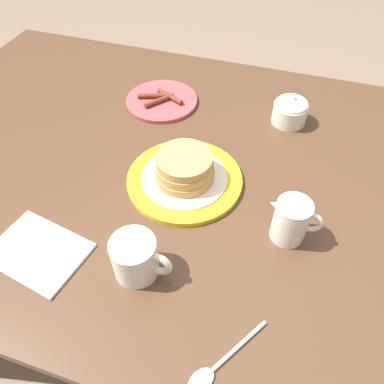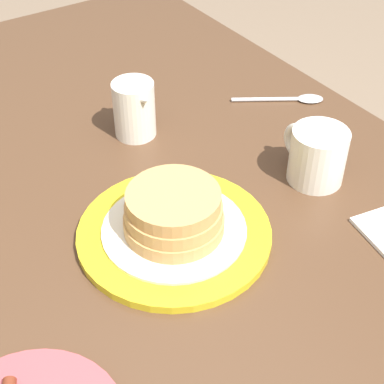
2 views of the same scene
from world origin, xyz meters
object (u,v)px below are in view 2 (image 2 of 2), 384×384
creamer_pitcher (134,108)px  spoon (295,99)px  pancake_plate (175,224)px  coffee_mug (316,154)px

creamer_pitcher → spoon: 0.30m
pancake_plate → creamer_pitcher: 0.25m
pancake_plate → coffee_mug: (-0.01, -0.24, 0.02)m
coffee_mug → pancake_plate: bearing=88.5°
coffee_mug → spoon: 0.22m
pancake_plate → spoon: 0.40m
pancake_plate → coffee_mug: 0.24m
pancake_plate → coffee_mug: bearing=-91.5°
pancake_plate → creamer_pitcher: size_ratio=2.37×
creamer_pitcher → spoon: (-0.07, -0.28, -0.05)m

